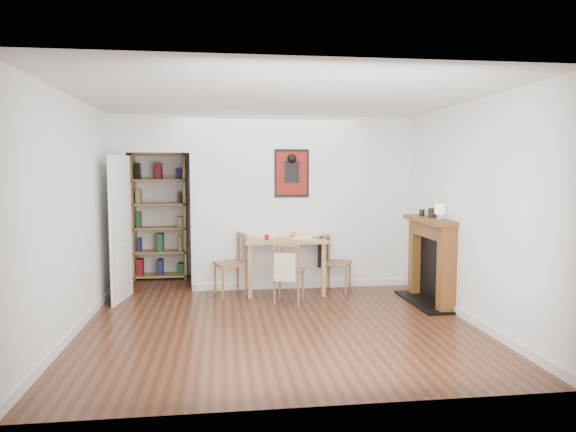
{
  "coord_description": "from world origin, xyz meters",
  "views": [
    {
      "loc": [
        -0.64,
        -6.29,
        1.78
      ],
      "look_at": [
        0.25,
        0.6,
        1.17
      ],
      "focal_mm": 32.0,
      "sensor_mm": 36.0,
      "label": 1
    }
  ],
  "objects": [
    {
      "name": "mantel_lamp",
      "position": [
        2.12,
        -0.08,
        1.29
      ],
      "size": [
        0.14,
        0.14,
        0.21
      ],
      "color": "silver",
      "rests_on": "fireplace"
    },
    {
      "name": "bookshelf",
      "position": [
        -1.67,
        2.4,
        1.04
      ],
      "size": [
        0.88,
        0.35,
        2.1
      ],
      "color": "tan",
      "rests_on": "ground"
    },
    {
      "name": "dining_table",
      "position": [
        0.26,
        1.1,
        0.71
      ],
      "size": [
        1.18,
        0.75,
        0.8
      ],
      "color": "tan",
      "rests_on": "ground"
    },
    {
      "name": "fireplace",
      "position": [
        2.16,
        0.25,
        0.62
      ],
      "size": [
        0.45,
        1.25,
        1.16
      ],
      "color": "brown",
      "rests_on": "ground"
    },
    {
      "name": "notebook",
      "position": [
        0.53,
        1.1,
        0.81
      ],
      "size": [
        0.3,
        0.24,
        0.01
      ],
      "primitive_type": "cube",
      "rotation": [
        0.0,
        0.0,
        -0.13
      ],
      "color": "white",
      "rests_on": "dining_table"
    },
    {
      "name": "chair_right",
      "position": [
        1.03,
        1.09,
        0.43
      ],
      "size": [
        0.59,
        0.55,
        0.84
      ],
      "color": "#986846",
      "rests_on": "ground"
    },
    {
      "name": "ground",
      "position": [
        0.0,
        0.0,
        0.0
      ],
      "size": [
        5.2,
        5.2,
        0.0
      ],
      "primitive_type": "plane",
      "color": "#552D1B",
      "rests_on": "ground"
    },
    {
      "name": "placemat",
      "position": [
        0.02,
        1.21,
        0.8
      ],
      "size": [
        0.46,
        0.38,
        0.0
      ],
      "primitive_type": "cube",
      "rotation": [
        0.0,
        0.0,
        0.22
      ],
      "color": "beige",
      "rests_on": "dining_table"
    },
    {
      "name": "orange_fruit",
      "position": [
        0.41,
        1.17,
        0.85
      ],
      "size": [
        0.09,
        0.09,
        0.09
      ],
      "primitive_type": "sphere",
      "color": "orange",
      "rests_on": "dining_table"
    },
    {
      "name": "red_glass",
      "position": [
        -0.01,
        0.96,
        0.84
      ],
      "size": [
        0.06,
        0.06,
        0.08
      ],
      "primitive_type": "cylinder",
      "color": "maroon",
      "rests_on": "dining_table"
    },
    {
      "name": "room_shell",
      "position": [
        0.1,
        1.34,
        1.3
      ],
      "size": [
        5.2,
        5.2,
        5.2
      ],
      "color": "silver",
      "rests_on": "ground"
    },
    {
      "name": "ceramic_jar_a",
      "position": [
        2.18,
        0.32,
        1.22
      ],
      "size": [
        0.1,
        0.1,
        0.12
      ],
      "primitive_type": "cylinder",
      "color": "black",
      "rests_on": "fireplace"
    },
    {
      "name": "chair_left",
      "position": [
        -0.53,
        1.01,
        0.45
      ],
      "size": [
        0.57,
        0.57,
        0.9
      ],
      "color": "#986846",
      "rests_on": "ground"
    },
    {
      "name": "chair_front",
      "position": [
        0.25,
        0.5,
        0.43
      ],
      "size": [
        0.54,
        0.57,
        0.85
      ],
      "color": "#986846",
      "rests_on": "ground"
    },
    {
      "name": "ceramic_jar_b",
      "position": [
        2.12,
        0.51,
        1.21
      ],
      "size": [
        0.08,
        0.08,
        0.09
      ],
      "primitive_type": "cylinder",
      "color": "black",
      "rests_on": "fireplace"
    }
  ]
}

